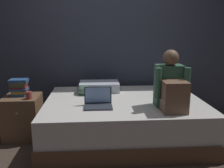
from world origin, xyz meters
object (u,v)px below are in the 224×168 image
(book_stack, at_px, (19,87))
(laptop, at_px, (98,102))
(nightstand, at_px, (23,117))
(clothes_pile, at_px, (88,90))
(pillow, at_px, (99,86))
(person_sitting, at_px, (171,86))
(mug, at_px, (29,95))
(bed, at_px, (124,118))

(book_stack, bearing_deg, laptop, -21.13)
(nightstand, xyz_separation_m, clothes_pile, (0.83, 0.23, 0.29))
(pillow, bearing_deg, book_stack, -162.48)
(nightstand, distance_m, clothes_pile, 0.91)
(clothes_pile, bearing_deg, pillow, 40.92)
(person_sitting, xyz_separation_m, clothes_pile, (-0.95, 0.68, -0.19))
(mug, bearing_deg, pillow, 29.54)
(nightstand, height_order, book_stack, book_stack)
(clothes_pile, bearing_deg, person_sitting, -35.53)
(bed, distance_m, pillow, 0.63)
(person_sitting, relative_size, clothes_pile, 1.85)
(pillow, bearing_deg, person_sitting, -46.28)
(bed, xyz_separation_m, nightstand, (-1.30, 0.08, 0.02))
(person_sitting, xyz_separation_m, laptop, (-0.81, 0.11, -0.20))
(nightstand, xyz_separation_m, person_sitting, (1.78, -0.45, 0.48))
(nightstand, xyz_separation_m, laptop, (0.97, -0.34, 0.29))
(mug, height_order, clothes_pile, mug)
(bed, bearing_deg, nightstand, 176.52)
(pillow, xyz_separation_m, mug, (-0.87, -0.49, 0.02))
(mug, bearing_deg, person_sitting, -11.31)
(pillow, distance_m, clothes_pile, 0.22)
(pillow, distance_m, mug, 1.00)
(nightstand, height_order, laptop, laptop)
(laptop, bearing_deg, clothes_pile, 103.57)
(clothes_pile, bearing_deg, laptop, -76.43)
(person_sitting, height_order, mug, person_sitting)
(book_stack, bearing_deg, pillow, 17.52)
(mug, distance_m, clothes_pile, 0.78)
(person_sitting, distance_m, laptop, 0.84)
(laptop, xyz_separation_m, book_stack, (-1.00, 0.39, 0.10))
(bed, xyz_separation_m, clothes_pile, (-0.47, 0.31, 0.31))
(bed, relative_size, nightstand, 3.64)
(pillow, bearing_deg, clothes_pile, -139.08)
(person_sitting, relative_size, laptop, 2.05)
(nightstand, xyz_separation_m, mug, (0.13, -0.12, 0.32))
(bed, height_order, laptop, laptop)
(bed, bearing_deg, clothes_pile, 146.75)
(nightstand, bearing_deg, clothes_pile, 15.35)
(mug, bearing_deg, bed, 2.00)
(person_sitting, xyz_separation_m, book_stack, (-1.81, 0.50, -0.10))
(nightstand, distance_m, laptop, 1.07)
(nightstand, relative_size, person_sitting, 0.84)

